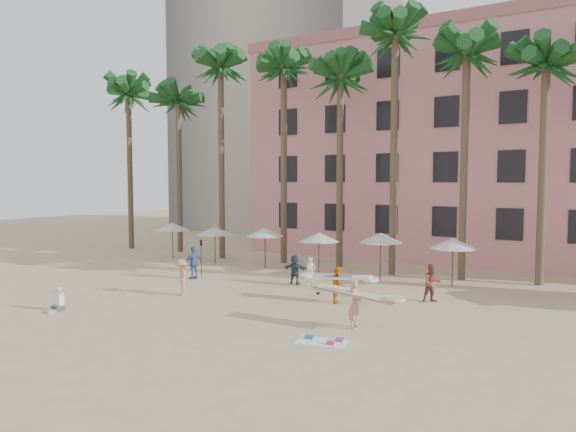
# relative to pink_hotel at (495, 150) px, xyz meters

# --- Properties ---
(ground) EXTENTS (120.00, 120.00, 0.00)m
(ground) POSITION_rel_pink_hotel_xyz_m (-7.00, -26.00, -8.00)
(ground) COLOR #D1B789
(ground) RESTS_ON ground
(pink_hotel) EXTENTS (35.00, 14.00, 16.00)m
(pink_hotel) POSITION_rel_pink_hotel_xyz_m (0.00, 0.00, 0.00)
(pink_hotel) COLOR pink
(pink_hotel) RESTS_ON ground
(grey_tower) EXTENTS (22.00, 18.00, 50.00)m
(grey_tower) POSITION_rel_pink_hotel_xyz_m (-25.00, 12.00, 17.00)
(grey_tower) COLOR #A89E8E
(grey_tower) RESTS_ON ground
(palm_row) EXTENTS (44.40, 5.40, 16.30)m
(palm_row) POSITION_rel_pink_hotel_xyz_m (-6.49, -11.00, 4.97)
(palm_row) COLOR brown
(palm_row) RESTS_ON ground
(umbrella_row) EXTENTS (22.50, 2.70, 2.73)m
(umbrella_row) POSITION_rel_pink_hotel_xyz_m (-10.00, -13.50, -5.67)
(umbrella_row) COLOR #332B23
(umbrella_row) RESTS_ON ground
(beach_towel) EXTENTS (1.96, 1.34, 0.14)m
(beach_towel) POSITION_rel_pink_hotel_xyz_m (-1.79, -25.41, -7.97)
(beach_towel) COLOR white
(beach_towel) RESTS_ON ground
(carrier_yellow) EXTENTS (3.25, 0.80, 1.94)m
(carrier_yellow) POSITION_rel_pink_hotel_xyz_m (-1.49, -23.22, -6.92)
(carrier_yellow) COLOR tan
(carrier_yellow) RESTS_ON ground
(carrier_white) EXTENTS (3.16, 1.20, 1.69)m
(carrier_white) POSITION_rel_pink_hotel_xyz_m (-3.82, -19.72, -7.08)
(carrier_white) COLOR orange
(carrier_white) RESTS_ON ground
(beachgoers) EXTENTS (14.35, 6.19, 1.91)m
(beachgoers) POSITION_rel_pink_hotel_xyz_m (-8.11, -19.00, -7.11)
(beachgoers) COLOR beige
(beachgoers) RESTS_ON ground
(paddle) EXTENTS (0.18, 0.04, 2.23)m
(paddle) POSITION_rel_pink_hotel_xyz_m (-13.46, -18.09, -6.59)
(paddle) COLOR black
(paddle) RESTS_ON ground
(seated_man) EXTENTS (0.45, 0.78, 1.02)m
(seated_man) POSITION_rel_pink_hotel_xyz_m (-13.80, -27.42, -7.65)
(seated_man) COLOR #3F3F4C
(seated_man) RESTS_ON ground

